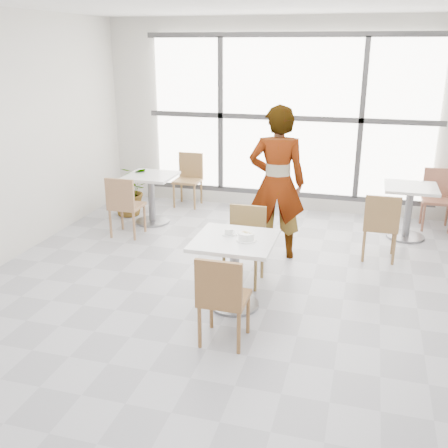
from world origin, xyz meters
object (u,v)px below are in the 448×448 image
(oatmeal_bowl, at_px, (246,236))
(coffee_cup, at_px, (229,232))
(chair_near, at_px, (222,295))
(plant_left, at_px, (130,190))
(bg_table_right, at_px, (409,205))
(bg_chair_left_near, at_px, (124,203))
(bg_chair_right_near, at_px, (381,223))
(bg_table_left, at_px, (151,192))
(chair_far, at_px, (245,239))
(person, at_px, (277,183))
(bg_chair_left_far, at_px, (189,176))
(main_table, at_px, (234,260))
(bg_chair_right_far, at_px, (437,195))

(oatmeal_bowl, xyz_separation_m, coffee_cup, (-0.21, 0.10, -0.01))
(chair_near, xyz_separation_m, plant_left, (-2.45, 3.26, -0.09))
(bg_table_right, height_order, bg_chair_left_near, bg_chair_left_near)
(chair_near, xyz_separation_m, coffee_cup, (-0.16, 0.83, 0.28))
(bg_chair_left_near, distance_m, bg_chair_right_near, 3.44)
(oatmeal_bowl, relative_size, plant_left, 0.26)
(coffee_cup, bearing_deg, bg_table_left, 129.77)
(bg_chair_left_near, xyz_separation_m, bg_chair_right_near, (3.44, 0.09, 0.00))
(chair_far, distance_m, person, 0.96)
(bg_chair_right_near, bearing_deg, bg_chair_left_far, -27.95)
(chair_far, relative_size, coffee_cup, 5.47)
(chair_far, bearing_deg, coffee_cup, -94.16)
(bg_chair_left_far, bearing_deg, bg_table_left, -102.48)
(person, distance_m, bg_table_left, 2.23)
(bg_chair_left_near, bearing_deg, chair_near, 131.94)
(main_table, distance_m, bg_table_left, 2.93)
(bg_table_right, bearing_deg, chair_far, -133.66)
(oatmeal_bowl, height_order, bg_chair_right_near, bg_chair_right_near)
(person, xyz_separation_m, bg_table_right, (1.67, 1.14, -0.48))
(chair_far, height_order, plant_left, chair_far)
(main_table, distance_m, bg_chair_right_far, 3.91)
(chair_near, bearing_deg, plant_left, -53.08)
(coffee_cup, xyz_separation_m, bg_chair_left_far, (-1.56, 3.21, -0.28))
(main_table, xyz_separation_m, bg_chair_left_near, (-2.00, 1.56, -0.02))
(main_table, xyz_separation_m, bg_table_right, (1.82, 2.60, -0.04))
(coffee_cup, relative_size, plant_left, 0.19)
(bg_chair_right_far, bearing_deg, bg_chair_right_near, -117.62)
(bg_chair_right_near, relative_size, plant_left, 1.06)
(chair_near, height_order, coffee_cup, chair_near)
(bg_chair_right_far, bearing_deg, main_table, -125.12)
(bg_table_right, bearing_deg, oatmeal_bowl, -122.95)
(chair_near, distance_m, coffee_cup, 0.89)
(oatmeal_bowl, bearing_deg, main_table, 171.98)
(main_table, height_order, coffee_cup, coffee_cup)
(main_table, height_order, plant_left, plant_left)
(bg_chair_left_near, bearing_deg, chair_far, 154.93)
(bg_table_left, bearing_deg, person, -20.93)
(coffee_cup, bearing_deg, bg_chair_left_far, 115.97)
(chair_far, bearing_deg, chair_near, -85.04)
(coffee_cup, bearing_deg, chair_far, 85.84)
(main_table, height_order, chair_far, chair_far)
(bg_chair_right_near, bearing_deg, chair_far, 34.14)
(person, bearing_deg, bg_chair_left_far, -55.03)
(chair_near, distance_m, bg_chair_left_near, 3.11)
(bg_table_right, bearing_deg, person, -145.59)
(bg_chair_right_near, relative_size, bg_chair_right_far, 1.00)
(oatmeal_bowl, relative_size, bg_chair_left_far, 0.24)
(bg_chair_left_near, xyz_separation_m, plant_left, (-0.37, 0.94, -0.09))
(bg_table_right, bearing_deg, main_table, -125.01)
(chair_far, xyz_separation_m, bg_table_left, (-1.84, 1.59, -0.01))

